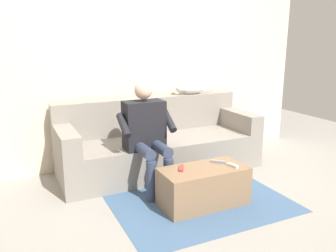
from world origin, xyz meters
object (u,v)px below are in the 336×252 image
coffee_table (203,186)px  cat_on_backrest (190,89)px  couch (159,146)px  person_solo_seated (147,131)px  remote_gray (218,162)px  remote_white (233,165)px  remote_red (181,168)px

coffee_table → cat_on_backrest: cat_on_backrest is taller
couch → person_solo_seated: 0.61m
couch → remote_gray: size_ratio=16.48×
remote_white → remote_gray: bearing=11.2°
cat_on_backrest → remote_red: 1.53m
cat_on_backrest → remote_white: 1.50m
couch → person_solo_seated: (0.32, 0.41, 0.33)m
coffee_table → remote_gray: 0.28m
remote_red → remote_gray: (-0.40, 0.00, 0.00)m
remote_gray → cat_on_backrest: bearing=-64.0°
couch → cat_on_backrest: (-0.56, -0.28, 0.62)m
couch → remote_gray: 0.97m
couch → cat_on_backrest: size_ratio=4.30×
coffee_table → person_solo_seated: bearing=-61.9°
remote_gray → remote_white: bearing=156.5°
person_solo_seated → cat_on_backrest: (-0.88, -0.69, 0.29)m
person_solo_seated → cat_on_backrest: size_ratio=2.04×
couch → remote_red: size_ratio=16.53×
coffee_table → remote_gray: (-0.20, -0.06, 0.19)m
couch → person_solo_seated: size_ratio=2.11×
coffee_table → cat_on_backrest: (-0.56, -1.29, 0.72)m
person_solo_seated → cat_on_backrest: 1.15m
coffee_table → remote_gray: remote_gray is taller
couch → remote_gray: couch is taller
cat_on_backrest → remote_gray: (0.36, 1.23, -0.53)m
couch → remote_white: (-0.26, 1.09, 0.09)m
remote_red → remote_gray: bearing=119.8°
coffee_table → remote_gray: bearing=-162.9°
couch → person_solo_seated: bearing=51.8°
person_solo_seated → remote_gray: (-0.52, 0.54, -0.24)m
couch → coffee_table: (0.00, 1.01, -0.10)m
cat_on_backrest → remote_red: (0.76, 1.22, -0.53)m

